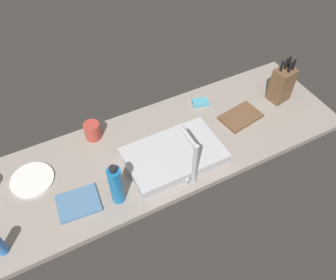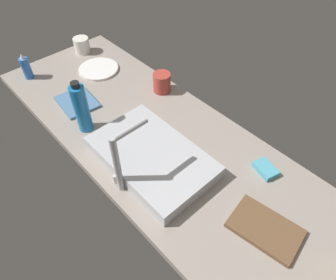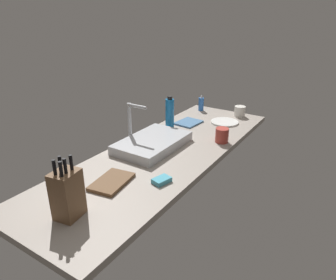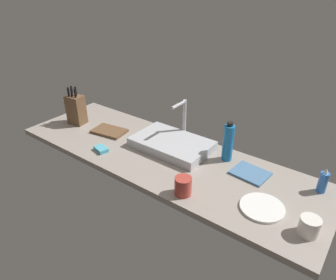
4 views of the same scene
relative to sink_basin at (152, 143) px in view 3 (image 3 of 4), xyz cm
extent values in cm
cube|color=gray|center=(0.48, -10.16, -4.63)|extent=(195.00, 62.70, 3.50)
cube|color=#B7BABF|center=(0.00, 0.00, 0.00)|extent=(48.13, 30.21, 5.77)
cylinder|color=#B7BABF|center=(-1.45, 16.19, 10.38)|extent=(2.40, 2.40, 26.54)
cylinder|color=#B7BABF|center=(-1.45, 9.44, 22.65)|extent=(2.00, 13.49, 2.00)
cylinder|color=#B7BABF|center=(2.05, 16.19, -0.88)|extent=(1.60, 1.60, 4.00)
cube|color=brown|center=(-75.58, -11.99, 7.50)|extent=(12.65, 11.12, 20.77)
cylinder|color=black|center=(-78.32, -14.11, 21.06)|extent=(1.62, 1.62, 6.33)
cylinder|color=black|center=(-78.78, -10.95, 21.06)|extent=(1.62, 1.62, 6.33)
cylinder|color=black|center=(-75.74, -13.42, 21.06)|extent=(1.62, 1.62, 6.33)
cylinder|color=black|center=(-75.38, -10.50, 21.06)|extent=(1.62, 1.62, 6.33)
cylinder|color=black|center=(-72.44, -13.05, 21.06)|extent=(1.62, 1.62, 6.33)
cube|color=brown|center=(-46.50, -8.63, -1.98)|extent=(24.46, 17.84, 1.80)
cylinder|color=blue|center=(85.90, 10.14, 2.65)|extent=(4.48, 4.48, 11.07)
cone|color=silver|center=(85.90, 10.14, 9.58)|extent=(2.46, 2.46, 2.80)
cylinder|color=#1970B7|center=(33.98, 8.68, 8.08)|extent=(6.19, 6.19, 21.93)
cylinder|color=black|center=(33.98, 8.68, 20.14)|extent=(3.41, 3.41, 2.20)
cylinder|color=white|center=(67.30, -19.83, -2.28)|extent=(20.79, 20.79, 1.20)
cube|color=teal|center=(51.46, 2.83, -2.28)|extent=(20.32, 17.00, 1.20)
cylinder|color=#B23D33|center=(31.55, -33.04, 1.85)|extent=(8.54, 8.54, 9.46)
cylinder|color=silver|center=(88.64, -23.52, 1.29)|extent=(8.59, 8.59, 8.35)
cube|color=#4CA3BC|center=(-32.28, -28.93, -1.68)|extent=(10.23, 8.08, 2.40)
camera|label=1|loc=(51.93, 93.08, 134.99)|focal=36.63mm
camera|label=2|loc=(-59.75, 46.58, 90.98)|focal=32.77mm
camera|label=3|loc=(-143.09, -104.45, 76.57)|focal=33.03mm
camera|label=4|loc=(98.07, -134.07, 94.41)|focal=32.77mm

